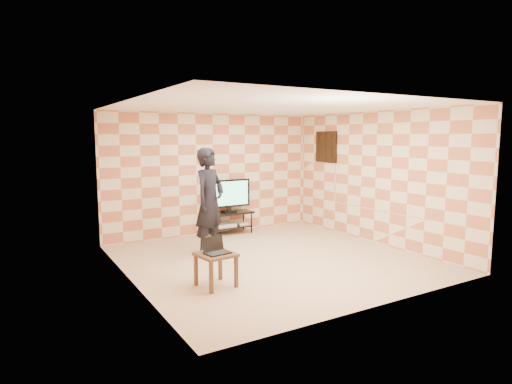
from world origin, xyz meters
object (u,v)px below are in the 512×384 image
(tv_stand, at_px, (229,218))
(side_table, at_px, (216,259))
(tv, at_px, (229,194))
(person, at_px, (210,202))

(tv_stand, height_order, side_table, same)
(side_table, bearing_deg, tv, 59.64)
(tv_stand, xyz_separation_m, side_table, (-1.74, -2.97, 0.04))
(tv, relative_size, side_table, 1.79)
(person, bearing_deg, side_table, -142.91)
(side_table, height_order, person, person)
(tv_stand, height_order, person, person)
(tv_stand, bearing_deg, side_table, -120.34)
(tv, bearing_deg, side_table, -120.36)
(side_table, bearing_deg, person, 68.21)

